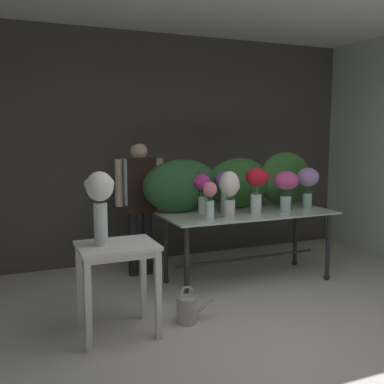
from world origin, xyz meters
TOP-DOWN VIEW (x-y plane):
  - ground_plane at (0.00, 1.62)m, footprint 7.31×7.31m
  - wall_back at (0.00, 3.24)m, footprint 5.62×0.12m
  - display_table_glass at (0.53, 1.85)m, footprint 1.97×0.83m
  - side_table_white at (-1.16, 1.09)m, footprint 0.65×0.52m
  - florist at (-0.54, 2.57)m, footprint 0.59×0.24m
  - foliage_backdrop at (0.45, 2.15)m, footprint 2.20×0.32m
  - vase_crimson_tulips at (0.56, 1.73)m, footprint 0.28×0.24m
  - vase_violet_roses at (0.29, 1.96)m, footprint 0.24×0.23m
  - vase_fuchsia_snapdragons at (0.98, 1.78)m, footprint 0.29×0.29m
  - vase_ivory_ranunculus at (0.19, 1.67)m, footprint 0.22×0.21m
  - vase_magenta_stock at (0.01, 1.98)m, footprint 0.20×0.18m
  - vase_rosy_dahlias at (-0.07, 1.60)m, footprint 0.16×0.15m
  - vase_lilac_hydrangea at (1.35, 1.86)m, footprint 0.26×0.26m
  - vase_white_roses_tall at (-1.29, 1.09)m, footprint 0.24×0.22m
  - watering_can at (-0.54, 1.07)m, footprint 0.35×0.18m

SIDE VIEW (x-z plane):
  - ground_plane at x=0.00m, z-range 0.00..0.00m
  - watering_can at x=-0.54m, z-range -0.05..0.30m
  - side_table_white at x=-1.16m, z-range 0.27..1.06m
  - display_table_glass at x=0.53m, z-range 0.28..1.09m
  - florist at x=-0.54m, z-range 0.19..1.79m
  - vase_rosy_dahlias at x=-0.07m, z-range 0.84..1.24m
  - vase_magenta_stock at x=0.01m, z-range 0.87..1.32m
  - vase_ivory_ranunculus at x=0.19m, z-range 0.85..1.35m
  - vase_violet_roses at x=0.29m, z-range 0.87..1.34m
  - vase_fuchsia_snapdragons at x=0.98m, z-range 0.89..1.35m
  - foliage_backdrop at x=0.45m, z-range 0.79..1.45m
  - vase_lilac_hydrangea at x=1.35m, z-range 0.89..1.38m
  - vase_crimson_tulips at x=0.56m, z-range 0.88..1.40m
  - vase_white_roses_tall at x=-1.29m, z-range 0.87..1.48m
  - wall_back at x=0.00m, z-range 0.00..2.99m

